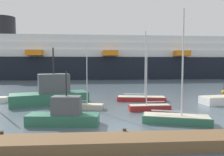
{
  "coord_description": "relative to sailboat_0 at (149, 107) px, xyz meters",
  "views": [
    {
      "loc": [
        -1.65,
        -15.21,
        4.88
      ],
      "look_at": [
        0.0,
        8.95,
        3.17
      ],
      "focal_mm": 33.9,
      "sensor_mm": 36.0,
      "label": 1
    }
  ],
  "objects": [
    {
      "name": "ground_plane",
      "position": [
        -3.68,
        -6.0,
        -0.39
      ],
      "size": [
        600.0,
        600.0,
        0.0
      ],
      "primitive_type": "plane",
      "color": "#4C5B66"
    },
    {
      "name": "dock_pier",
      "position": [
        -3.68,
        -9.49,
        -0.04
      ],
      "size": [
        18.53,
        2.14,
        0.82
      ],
      "color": "brown",
      "rests_on": "ground_plane"
    },
    {
      "name": "sailboat_0",
      "position": [
        0.0,
        0.0,
        0.0
      ],
      "size": [
        4.31,
        1.21,
        7.14
      ],
      "rotation": [
        0.0,
        0.0,
        3.18
      ],
      "color": "maroon",
      "rests_on": "ground_plane"
    },
    {
      "name": "sailboat_1",
      "position": [
        -6.77,
        1.2,
        -0.03
      ],
      "size": [
        4.32,
        2.1,
        6.88
      ],
      "rotation": [
        0.0,
        0.0,
        -0.24
      ],
      "color": "#BCB29E",
      "rests_on": "ground_plane"
    },
    {
      "name": "sailboat_2",
      "position": [
        1.02,
        -4.71,
        0.06
      ],
      "size": [
        5.57,
        3.01,
        9.14
      ],
      "rotation": [
        0.0,
        0.0,
        -0.28
      ],
      "color": "#2D6B51",
      "rests_on": "ground_plane"
    },
    {
      "name": "sailboat_6",
      "position": [
        0.29,
        5.53,
        0.04
      ],
      "size": [
        6.35,
        2.53,
        8.94
      ],
      "rotation": [
        0.0,
        0.0,
        -0.15
      ],
      "color": "maroon",
      "rests_on": "ground_plane"
    },
    {
      "name": "fishing_boat_0",
      "position": [
        -7.97,
        -4.49,
        0.43
      ],
      "size": [
        5.77,
        2.15,
        4.26
      ],
      "rotation": [
        0.0,
        0.0,
        -0.09
      ],
      "color": "#2D6B51",
      "rests_on": "ground_plane"
    },
    {
      "name": "fishing_boat_1",
      "position": [
        -10.87,
        4.37,
        0.9
      ],
      "size": [
        9.34,
        5.64,
        6.71
      ],
      "rotation": [
        0.0,
        0.0,
        0.34
      ],
      "color": "#2D6B51",
      "rests_on": "ground_plane"
    },
    {
      "name": "channel_buoy_0",
      "position": [
        -11.4,
        8.42,
        -0.08
      ],
      "size": [
        0.6,
        0.6,
        1.25
      ],
      "color": "orange",
      "rests_on": "ground_plane"
    },
    {
      "name": "channel_buoy_1",
      "position": [
        14.59,
        10.7,
        -0.06
      ],
      "size": [
        0.64,
        0.64,
        1.67
      ],
      "color": "orange",
      "rests_on": "ground_plane"
    },
    {
      "name": "cruise_ship",
      "position": [
        -12.65,
        48.94,
        5.75
      ],
      "size": [
        122.38,
        20.79,
        19.42
      ],
      "rotation": [
        0.0,
        0.0,
        0.02
      ],
      "color": "black",
      "rests_on": "ground_plane"
    }
  ]
}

